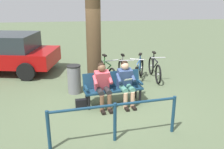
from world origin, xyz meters
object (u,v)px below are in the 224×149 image
(person_companion, at_px, (103,83))
(litter_bin, at_px, (74,79))
(bicycle_black, at_px, (139,71))
(parked_car, at_px, (1,52))
(handbag, at_px, (81,104))
(bench, at_px, (113,85))
(bicycle_silver, at_px, (124,72))
(bicycle_green, at_px, (107,72))
(bicycle_red, at_px, (154,69))
(tree_trunk, at_px, (94,36))
(person_reading, at_px, (126,81))

(person_companion, relative_size, litter_bin, 1.38)
(litter_bin, distance_m, bicycle_black, 2.32)
(parked_car, bearing_deg, handbag, 141.45)
(bench, height_order, bicycle_silver, bicycle_silver)
(handbag, xyz_separation_m, bicycle_silver, (-1.47, -1.77, 0.24))
(person_companion, distance_m, parked_car, 4.99)
(litter_bin, height_order, bicycle_green, bicycle_green)
(bench, xyz_separation_m, bicycle_red, (-1.74, -1.76, -0.15))
(parked_car, bearing_deg, bicycle_green, 167.62)
(bicycle_green, bearing_deg, bicycle_silver, 69.48)
(litter_bin, height_order, bicycle_red, bicycle_red)
(bench, height_order, person_companion, person_companion)
(bicycle_black, relative_size, bicycle_silver, 0.93)
(bicycle_green, height_order, parked_car, parked_car)
(bicycle_red, height_order, bicycle_black, same)
(tree_trunk, height_order, parked_car, tree_trunk)
(handbag, distance_m, litter_bin, 1.13)
(bicycle_red, bearing_deg, litter_bin, -68.69)
(person_companion, distance_m, tree_trunk, 1.55)
(handbag, height_order, bicycle_silver, bicycle_silver)
(bicycle_green, bearing_deg, bicycle_black, 74.74)
(person_reading, xyz_separation_m, tree_trunk, (0.77, -1.04, 1.04))
(tree_trunk, bearing_deg, handbag, 68.66)
(bicycle_silver, relative_size, parked_car, 0.37)
(tree_trunk, relative_size, litter_bin, 3.93)
(bicycle_black, height_order, bicycle_green, same)
(person_reading, height_order, tree_trunk, tree_trunk)
(person_reading, distance_m, person_companion, 0.64)
(bicycle_red, height_order, bicycle_silver, same)
(handbag, height_order, bicycle_black, bicycle_black)
(tree_trunk, xyz_separation_m, bicycle_silver, (-1.03, -0.64, -1.35))
(bicycle_black, xyz_separation_m, bicycle_green, (1.12, 0.01, 0.00))
(bicycle_red, bearing_deg, person_reading, -33.50)
(handbag, xyz_separation_m, tree_trunk, (-0.44, -1.14, 1.59))
(person_companion, relative_size, parked_car, 0.27)
(handbag, bearing_deg, bench, -166.20)
(bench, bearing_deg, bicycle_red, -143.26)
(tree_trunk, bearing_deg, bicycle_black, -156.25)
(litter_bin, bearing_deg, parked_car, -42.36)
(bicycle_silver, xyz_separation_m, bicycle_green, (0.57, -0.05, 0.00))
(handbag, relative_size, bicycle_green, 0.18)
(tree_trunk, bearing_deg, bench, 115.25)
(bench, distance_m, bicycle_red, 2.48)
(bicycle_silver, bearing_deg, litter_bin, -68.53)
(handbag, bearing_deg, bicycle_silver, -129.69)
(litter_bin, xyz_separation_m, bicycle_red, (-2.79, -0.91, -0.08))
(bicycle_red, bearing_deg, bench, -41.39)
(litter_bin, xyz_separation_m, bicycle_black, (-2.19, -0.76, -0.08))
(bench, bearing_deg, person_companion, 26.88)
(tree_trunk, bearing_deg, person_companion, 97.05)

